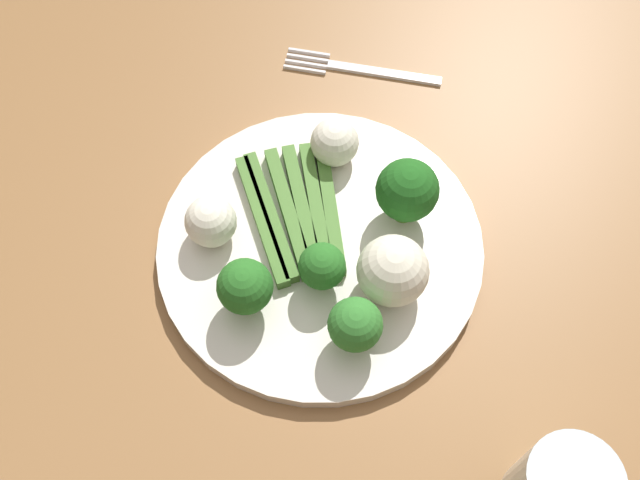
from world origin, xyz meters
TOP-DOWN VIEW (x-y plane):
  - ground_plane at (0.00, 0.00)m, footprint 6.00×6.00m
  - dining_table at (0.00, 0.00)m, footprint 1.19×0.89m
  - plate at (0.05, -0.05)m, footprint 0.29×0.29m
  - asparagus_bundle at (0.08, -0.02)m, footprint 0.15×0.11m
  - broccoli_left at (0.02, -0.05)m, footprint 0.04×0.04m
  - broccoli_back at (-0.03, -0.08)m, footprint 0.05×0.05m
  - broccoli_front at (-0.01, 0.01)m, footprint 0.05×0.05m
  - broccoli_near_center at (0.09, -0.12)m, footprint 0.06×0.06m
  - cauliflower_back_right at (0.15, -0.05)m, footprint 0.05×0.05m
  - cauliflower_mid at (0.02, -0.11)m, footprint 0.06×0.06m
  - cauliflower_edge at (0.05, 0.05)m, footprint 0.05×0.05m
  - fork at (0.27, -0.07)m, footprint 0.04×0.17m

SIDE VIEW (x-z plane):
  - ground_plane at x=0.00m, z-range -0.02..0.00m
  - dining_table at x=0.00m, z-range 0.25..0.98m
  - fork at x=0.27m, z-range 0.72..0.73m
  - plate at x=0.05m, z-range 0.72..0.74m
  - asparagus_bundle at x=0.08m, z-range 0.74..0.75m
  - cauliflower_back_right at x=0.15m, z-range 0.74..0.78m
  - cauliflower_edge at x=0.05m, z-range 0.74..0.78m
  - broccoli_left at x=0.02m, z-range 0.74..0.79m
  - cauliflower_mid at x=0.02m, z-range 0.74..0.80m
  - broccoli_back at x=-0.03m, z-range 0.74..0.80m
  - broccoli_front at x=-0.01m, z-range 0.74..0.80m
  - broccoli_near_center at x=0.09m, z-range 0.74..0.81m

